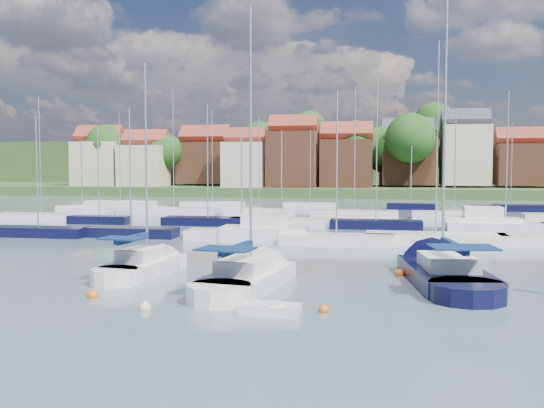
# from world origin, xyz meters

# --- Properties ---
(ground) EXTENTS (260.00, 260.00, 0.00)m
(ground) POSITION_xyz_m (0.00, 40.00, 0.00)
(ground) COLOR #404F57
(ground) RESTS_ON ground
(sailboat_left) EXTENTS (3.67, 9.67, 12.92)m
(sailboat_left) POSITION_xyz_m (-9.00, 4.92, 0.37)
(sailboat_left) COLOR silver
(sailboat_left) RESTS_ON ground
(sailboat_centre) EXTENTS (4.56, 11.61, 15.37)m
(sailboat_centre) POSITION_xyz_m (-2.35, 2.90, 0.35)
(sailboat_centre) COLOR silver
(sailboat_centre) RESTS_ON ground
(sailboat_navy) EXTENTS (5.43, 13.87, 18.61)m
(sailboat_navy) POSITION_xyz_m (7.16, 6.56, 0.35)
(sailboat_navy) COLOR black
(sailboat_navy) RESTS_ON ground
(tender) EXTENTS (2.59, 1.29, 0.55)m
(tender) POSITION_xyz_m (-0.41, -3.60, 0.21)
(tender) COLOR silver
(tender) RESTS_ON ground
(buoy_b) EXTENTS (0.52, 0.52, 0.52)m
(buoy_b) POSITION_xyz_m (-5.83, -3.83, 0.00)
(buoy_b) COLOR beige
(buoy_b) RESTS_ON ground
(buoy_c) EXTENTS (0.55, 0.55, 0.55)m
(buoy_c) POSITION_xyz_m (-9.17, -2.01, 0.00)
(buoy_c) COLOR #D85914
(buoy_c) RESTS_ON ground
(buoy_d) EXTENTS (0.45, 0.45, 0.45)m
(buoy_d) POSITION_xyz_m (1.78, -2.86, 0.00)
(buoy_d) COLOR #D85914
(buoy_d) RESTS_ON ground
(buoy_e) EXTENTS (0.53, 0.53, 0.53)m
(buoy_e) POSITION_xyz_m (5.11, 6.45, 0.00)
(buoy_e) COLOR #D85914
(buoy_e) RESTS_ON ground
(marina_field) EXTENTS (79.62, 41.41, 15.93)m
(marina_field) POSITION_xyz_m (1.91, 35.15, 0.43)
(marina_field) COLOR silver
(marina_field) RESTS_ON ground
(far_shore_town) EXTENTS (212.46, 90.00, 22.27)m
(far_shore_town) POSITION_xyz_m (2.23, 132.67, 4.61)
(far_shore_town) COLOR #405028
(far_shore_town) RESTS_ON ground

